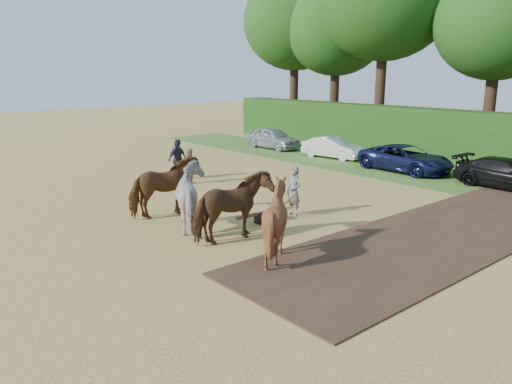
% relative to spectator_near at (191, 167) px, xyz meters
% --- Properties ---
extents(ground, '(120.00, 120.00, 0.00)m').
position_rel_spectator_near_xyz_m(ground, '(9.97, -4.14, -0.82)').
color(ground, gold).
rests_on(ground, ground).
extents(earth_strip, '(4.50, 17.00, 0.05)m').
position_rel_spectator_near_xyz_m(earth_strip, '(11.47, 2.86, -0.80)').
color(earth_strip, '#472D1C').
rests_on(earth_strip, ground).
extents(grass_verge, '(50.00, 5.00, 0.03)m').
position_rel_spectator_near_xyz_m(grass_verge, '(9.97, 9.86, -0.81)').
color(grass_verge, '#38601E').
rests_on(grass_verge, ground).
extents(spectator_near, '(0.75, 0.89, 1.65)m').
position_rel_spectator_near_xyz_m(spectator_near, '(0.00, 0.00, 0.00)').
color(spectator_near, '#A0967E').
rests_on(spectator_near, ground).
extents(spectator_far, '(0.74, 1.23, 1.96)m').
position_rel_spectator_near_xyz_m(spectator_far, '(-1.29, 0.09, 0.16)').
color(spectator_far, '#23262F').
rests_on(spectator_far, ground).
extents(plough_team, '(7.09, 5.15, 2.17)m').
position_rel_spectator_near_xyz_m(plough_team, '(6.75, -3.40, 0.25)').
color(plough_team, brown).
rests_on(plough_team, ground).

